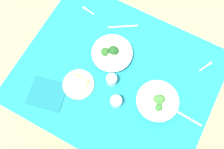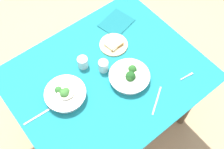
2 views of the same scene
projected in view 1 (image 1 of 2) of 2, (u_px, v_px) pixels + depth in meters
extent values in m
plane|color=tan|center=(115.00, 103.00, 2.34)|extent=(6.00, 6.00, 0.00)
cube|color=#197A84|center=(117.00, 76.00, 1.61)|extent=(1.21, 0.99, 0.01)
cube|color=brown|center=(117.00, 77.00, 1.62)|extent=(1.17, 0.96, 0.02)
cylinder|color=brown|center=(194.00, 79.00, 2.02)|extent=(0.07, 0.07, 0.74)
cylinder|color=brown|center=(86.00, 27.00, 2.17)|extent=(0.07, 0.07, 0.74)
cylinder|color=brown|center=(35.00, 106.00, 1.95)|extent=(0.07, 0.07, 0.74)
cylinder|color=white|center=(157.00, 102.00, 1.53)|extent=(0.22, 0.22, 0.05)
cylinder|color=white|center=(158.00, 101.00, 1.50)|extent=(0.25, 0.25, 0.01)
sphere|color=#3D7A33|center=(159.00, 105.00, 1.49)|extent=(0.04, 0.04, 0.04)
sphere|color=#33702D|center=(159.00, 107.00, 1.48)|extent=(0.05, 0.05, 0.05)
sphere|color=#3D7A33|center=(160.00, 99.00, 1.49)|extent=(0.06, 0.06, 0.06)
sphere|color=#3D7A33|center=(157.00, 99.00, 1.50)|extent=(0.05, 0.05, 0.05)
cylinder|color=beige|center=(158.00, 99.00, 1.49)|extent=(0.10, 0.10, 0.01)
cylinder|color=white|center=(112.00, 54.00, 1.63)|extent=(0.23, 0.23, 0.04)
cylinder|color=white|center=(112.00, 53.00, 1.61)|extent=(0.26, 0.26, 0.01)
sphere|color=#1E511E|center=(113.00, 51.00, 1.60)|extent=(0.06, 0.06, 0.06)
sphere|color=#286023|center=(105.00, 52.00, 1.60)|extent=(0.05, 0.05, 0.05)
sphere|color=#286023|center=(115.00, 51.00, 1.60)|extent=(0.05, 0.05, 0.05)
cylinder|color=beige|center=(111.00, 51.00, 1.60)|extent=(0.07, 0.07, 0.01)
cylinder|color=#D6B27A|center=(78.00, 84.00, 1.58)|extent=(0.19, 0.19, 0.01)
cube|color=beige|center=(78.00, 84.00, 1.57)|extent=(0.11, 0.10, 0.02)
cube|color=#9E703D|center=(82.00, 78.00, 1.58)|extent=(0.10, 0.01, 0.02)
cylinder|color=silver|center=(112.00, 80.00, 1.55)|extent=(0.06, 0.06, 0.08)
cylinder|color=silver|center=(116.00, 102.00, 1.51)|extent=(0.07, 0.07, 0.08)
cube|color=#B7B7BC|center=(204.00, 68.00, 1.62)|extent=(0.04, 0.07, 0.00)
cube|color=#B7B7BC|center=(210.00, 63.00, 1.63)|extent=(0.02, 0.03, 0.00)
cube|color=#B7B7BC|center=(90.00, 12.00, 1.75)|extent=(0.07, 0.02, 0.00)
cube|color=#B7B7BC|center=(84.00, 8.00, 1.76)|extent=(0.03, 0.02, 0.00)
cube|color=#B7B7BC|center=(186.00, 117.00, 1.52)|extent=(0.20, 0.02, 0.00)
cube|color=#B7B7BC|center=(123.00, 26.00, 1.71)|extent=(0.17, 0.11, 0.00)
cube|color=#156870|center=(47.00, 94.00, 1.56)|extent=(0.25, 0.22, 0.01)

